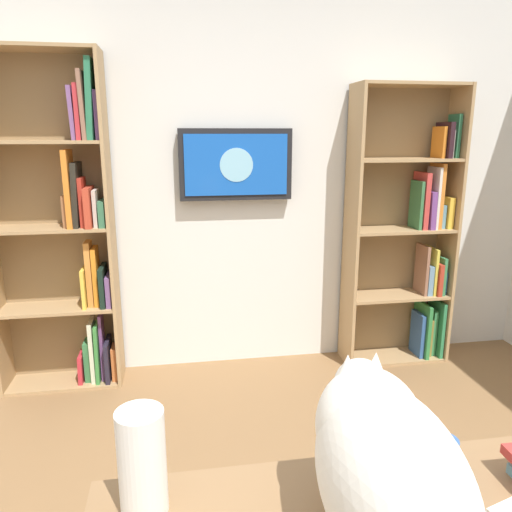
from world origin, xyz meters
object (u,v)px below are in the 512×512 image
wall_mounted_tv (236,165)px  bookshelf_left (410,236)px  bookshelf_right (66,232)px  paper_towel_roll (142,462)px  cat (383,464)px  coffee_mug (441,456)px

wall_mounted_tv → bookshelf_left: bearing=176.1°
bookshelf_right → paper_towel_roll: (-0.59, 2.18, -0.12)m
bookshelf_left → cat: bookshelf_left is taller
bookshelf_left → wall_mounted_tv: size_ratio=2.60×
paper_towel_roll → bookshelf_left: bearing=-128.4°
cat → paper_towel_roll: cat is taller
bookshelf_left → cat: 2.66m
cat → bookshelf_left: bearing=-117.6°
cat → coffee_mug: cat is taller
wall_mounted_tv → cat: wall_mounted_tv is taller
wall_mounted_tv → paper_towel_roll: (0.50, 2.27, -0.53)m
cat → paper_towel_roll: size_ratio=2.49×
bookshelf_right → cat: (-1.09, 2.36, -0.06)m
bookshelf_right → coffee_mug: size_ratio=22.04×
bookshelf_right → coffee_mug: bearing=121.6°
wall_mounted_tv → paper_towel_roll: size_ratio=2.91×
paper_towel_roll → coffee_mug: (-0.75, -0.01, -0.08)m
wall_mounted_tv → cat: bearing=90.0°
bookshelf_right → paper_towel_roll: 2.27m
bookshelf_right → coffee_mug: (-1.34, 2.18, -0.20)m
wall_mounted_tv → paper_towel_roll: wall_mounted_tv is taller
paper_towel_roll → wall_mounted_tv: bearing=-102.5°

